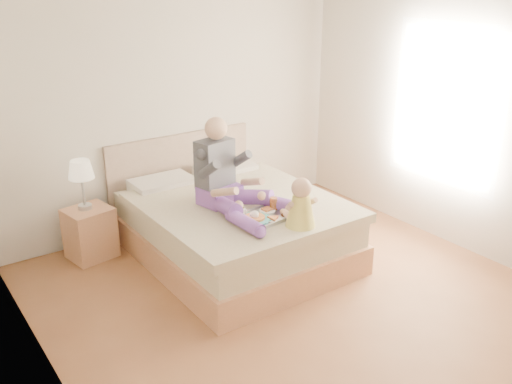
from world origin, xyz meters
TOP-DOWN VIEW (x-y plane):
  - room at (0.08, 0.01)m, footprint 4.02×4.22m
  - bed at (0.00, 1.08)m, footprint 1.70×2.18m
  - nightstand at (-1.16, 1.80)m, footprint 0.47×0.43m
  - lamp at (-1.18, 1.82)m, footprint 0.24×0.24m
  - adult at (-0.14, 0.87)m, footprint 0.73×1.07m
  - tray at (-0.05, 0.47)m, footprint 0.51×0.42m
  - baby at (0.13, 0.17)m, footprint 0.28×0.39m

SIDE VIEW (x-z plane):
  - nightstand at x=-1.16m, z-range 0.00..0.51m
  - bed at x=0.00m, z-range -0.18..0.82m
  - tray at x=-0.05m, z-range 0.57..0.71m
  - baby at x=0.13m, z-range 0.57..1.00m
  - adult at x=-0.14m, z-range 0.44..1.28m
  - lamp at x=-1.18m, z-range 0.63..1.12m
  - room at x=0.08m, z-range 0.15..2.87m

